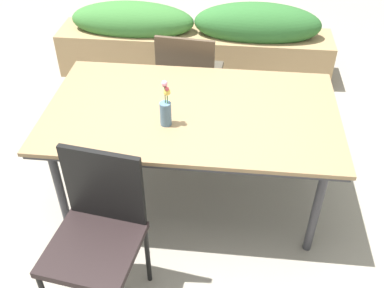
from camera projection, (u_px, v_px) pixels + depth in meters
The scene contains 6 objects.
ground_plane at pixel (184, 195), 3.22m from camera, with size 12.00×12.00×0.00m, color gray.
dining_table at pixel (192, 116), 2.80m from camera, with size 1.82×1.06×0.75m.
chair_near_left at pixel (98, 228), 2.27m from camera, with size 0.51×0.51×0.95m.
chair_far_side at pixel (189, 73), 3.56m from camera, with size 0.52×0.52×0.89m.
flower_vase at pixel (166, 109), 2.57m from camera, with size 0.07×0.07×0.30m.
planter_box at pixel (195, 41), 4.39m from camera, with size 2.68×0.48×0.76m.
Camera 1 is at (0.30, -2.25, 2.31)m, focal length 41.57 mm.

